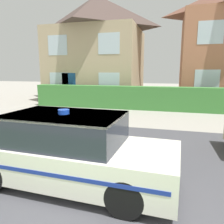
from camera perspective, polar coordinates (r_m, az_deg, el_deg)
road_strip at (r=5.80m, az=1.91°, el=-11.94°), size 28.00×6.38×0.01m
garden_hedge at (r=12.95m, az=7.14°, el=3.68°), size 13.17×0.75×1.35m
police_car at (r=4.45m, az=-11.08°, el=-9.76°), size 4.16×1.75×1.50m
house_left at (r=17.59m, az=-3.91°, el=16.32°), size 6.83×6.07×7.78m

